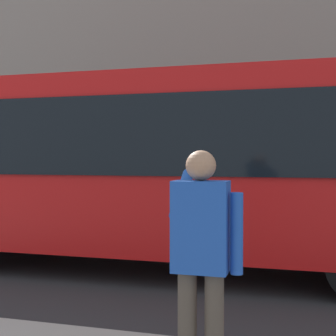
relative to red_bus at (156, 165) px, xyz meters
name	(u,v)px	position (x,y,z in m)	size (l,w,h in m)	color
ground_plane	(281,270)	(-1.95, -0.41, -1.68)	(60.00, 60.00, 0.00)	#2B2B2D
building_facade_far	(292,15)	(-1.96, -7.20, 4.30)	(28.00, 1.55, 12.00)	gray
red_bus	(156,165)	(0.00, 0.00, 0.00)	(9.05, 2.54, 3.08)	red
pedestrian_photographer	(201,248)	(-1.55, 3.92, -0.54)	(0.53, 0.52, 1.70)	#4C4238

